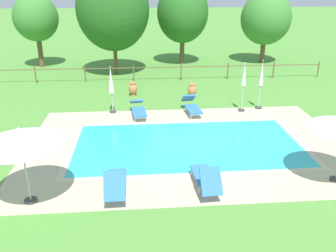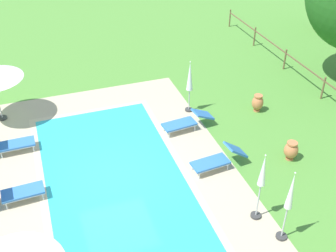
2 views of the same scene
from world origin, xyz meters
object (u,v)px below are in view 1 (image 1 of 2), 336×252
tree_east_mid (183,13)px  patio_umbrella_closed_row_west (244,80)px  terracotta_urn_by_tree (192,90)px  tree_centre (36,18)px  patio_umbrella_closed_row_mid_west (261,79)px  patio_umbrella_closed_row_centre (111,83)px  sun_lounger_north_near_steps (192,106)px  sun_lounger_north_far (138,109)px  tree_west_mid (113,9)px  tree_far_west (266,18)px  patio_umbrella_open_by_bench (20,137)px  sun_lounger_north_mid (116,182)px  sun_lounger_north_end (205,177)px  terracotta_urn_near_fence (133,89)px

tree_east_mid → patio_umbrella_closed_row_west: bearing=-81.7°
patio_umbrella_closed_row_west → terracotta_urn_by_tree: patio_umbrella_closed_row_west is taller
terracotta_urn_by_tree → tree_east_mid: (0.46, 8.56, 3.39)m
tree_centre → patio_umbrella_closed_row_mid_west: bearing=-38.8°
tree_centre → tree_east_mid: 10.56m
patio_umbrella_closed_row_centre → sun_lounger_north_near_steps: bearing=-6.6°
sun_lounger_north_far → tree_west_mid: tree_west_mid is taller
tree_far_west → tree_west_mid: size_ratio=0.76×
sun_lounger_north_near_steps → patio_umbrella_open_by_bench: patio_umbrella_open_by_bench is taller
sun_lounger_north_mid → sun_lounger_north_end: sun_lounger_north_mid is taller
sun_lounger_north_far → tree_east_mid: (3.42, 11.36, 3.44)m
sun_lounger_north_near_steps → tree_centre: (-9.69, 10.99, 3.14)m
sun_lounger_north_near_steps → tree_east_mid: 11.74m
patio_umbrella_closed_row_mid_west → tree_far_west: bearing=70.7°
tree_centre → tree_far_west: bearing=0.4°
tree_west_mid → tree_centre: tree_west_mid is taller
sun_lounger_north_mid → sun_lounger_north_far: sun_lounger_north_mid is taller
sun_lounger_north_mid → tree_far_west: (10.43, 17.85, 2.94)m
sun_lounger_north_mid → sun_lounger_north_far: size_ratio=0.86×
sun_lounger_north_far → sun_lounger_north_end: (2.00, -6.51, 0.04)m
tree_east_mid → sun_lounger_north_far: bearing=-106.8°
sun_lounger_north_far → terracotta_urn_by_tree: size_ratio=2.92×
patio_umbrella_open_by_bench → terracotta_urn_by_tree: size_ratio=3.23×
sun_lounger_north_mid → tree_far_west: bearing=59.7°
tree_east_mid → terracotta_urn_by_tree: bearing=-93.1°
tree_centre → tree_east_mid: bearing=1.1°
patio_umbrella_closed_row_mid_west → tree_west_mid: bearing=133.7°
sun_lounger_north_far → patio_umbrella_closed_row_centre: (-1.24, 0.61, 1.11)m
patio_umbrella_closed_row_centre → tree_east_mid: bearing=66.5°
terracotta_urn_near_fence → tree_west_mid: tree_west_mid is taller
sun_lounger_north_far → tree_east_mid: 12.36m
terracotta_urn_by_tree → tree_centre: size_ratio=0.14×
sun_lounger_north_far → tree_west_mid: 9.42m
sun_lounger_north_far → tree_far_west: bearing=49.2°
sun_lounger_north_far → terracotta_urn_near_fence: size_ratio=2.82×
sun_lounger_north_near_steps → tree_far_west: tree_far_west is taller
sun_lounger_north_near_steps → sun_lounger_north_far: bearing=-176.3°
tree_east_mid → tree_far_west: bearing=-0.9°
sun_lounger_north_mid → tree_west_mid: tree_west_mid is taller
terracotta_urn_by_tree → tree_east_mid: 9.22m
patio_umbrella_closed_row_mid_west → patio_umbrella_closed_row_centre: bearing=180.0°
patio_umbrella_closed_row_centre → tree_far_west: 15.42m
sun_lounger_north_mid → tree_centre: bearing=109.9°
sun_lounger_north_near_steps → tree_far_west: (7.17, 11.10, 2.96)m
patio_umbrella_closed_row_west → tree_west_mid: 10.78m
sun_lounger_north_mid → terracotta_urn_by_tree: size_ratio=2.52×
sun_lounger_north_far → sun_lounger_north_end: size_ratio=1.13×
sun_lounger_north_near_steps → tree_far_west: size_ratio=0.39×
sun_lounger_north_near_steps → tree_west_mid: (-4.04, 8.28, 3.89)m
sun_lounger_north_mid → tree_west_mid: bearing=93.0°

